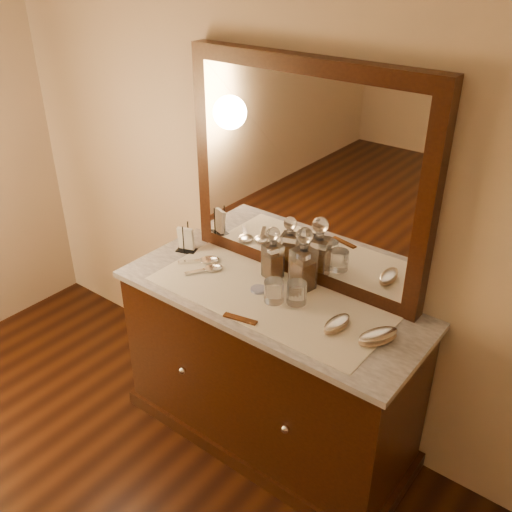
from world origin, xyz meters
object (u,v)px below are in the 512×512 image
object	(u,v)px
napkin_rack	(186,240)
hand_mirror_outer	(206,260)
comb	(240,319)
decanter_left	(273,258)
hand_mirror_inner	(210,269)
mirror_frame	(305,175)
pin_dish	(258,289)
brush_near	(337,324)
brush_far	(378,337)
decanter_right	(303,265)
dresser_cabinet	(269,371)

from	to	relation	value
napkin_rack	hand_mirror_outer	size ratio (longest dim) A/B	0.83
comb	decanter_left	world-z (taller)	decanter_left
decanter_left	hand_mirror_inner	xyz separation A→B (m)	(-0.27, -0.14, -0.09)
mirror_frame	pin_dish	bearing A→B (deg)	-104.16
brush_near	hand_mirror_outer	world-z (taller)	brush_near
mirror_frame	brush_far	size ratio (longest dim) A/B	6.22
comb	brush_near	xyz separation A→B (m)	(0.35, 0.20, 0.02)
decanter_left	hand_mirror_inner	distance (m)	0.32
napkin_rack	brush_far	bearing A→B (deg)	-4.12
napkin_rack	decanter_left	distance (m)	0.51
decanter_left	hand_mirror_outer	xyz separation A→B (m)	(-0.34, -0.09, -0.09)
brush_far	hand_mirror_inner	world-z (taller)	brush_far
pin_dish	comb	world-z (taller)	pin_dish
pin_dish	decanter_right	distance (m)	0.23
decanter_left	mirror_frame	bearing A→B (deg)	51.69
comb	hand_mirror_inner	size ratio (longest dim) A/B	0.81
decanter_left	napkin_rack	bearing A→B (deg)	-172.91
decanter_right	hand_mirror_inner	bearing A→B (deg)	-162.35
mirror_frame	brush_far	bearing A→B (deg)	-25.03
mirror_frame	napkin_rack	bearing A→B (deg)	-163.78
decanter_right	brush_far	world-z (taller)	decanter_right
brush_near	brush_far	xyz separation A→B (m)	(0.17, 0.02, 0.00)
dresser_cabinet	napkin_rack	bearing A→B (deg)	172.69
decanter_left	brush_far	bearing A→B (deg)	-12.93
pin_dish	hand_mirror_outer	xyz separation A→B (m)	(-0.37, 0.05, 0.00)
napkin_rack	decanter_left	xyz separation A→B (m)	(0.50, 0.06, 0.04)
brush_near	pin_dish	bearing A→B (deg)	176.22
pin_dish	hand_mirror_inner	bearing A→B (deg)	179.55
brush_far	brush_near	bearing A→B (deg)	-172.10
comb	decanter_left	bearing A→B (deg)	93.21
napkin_rack	hand_mirror_outer	world-z (taller)	napkin_rack
comb	decanter_right	world-z (taller)	decanter_right
napkin_rack	hand_mirror_inner	xyz separation A→B (m)	(0.23, -0.07, -0.05)
dresser_cabinet	napkin_rack	world-z (taller)	napkin_rack
mirror_frame	brush_near	size ratio (longest dim) A/B	7.59
pin_dish	napkin_rack	world-z (taller)	napkin_rack
decanter_right	brush_far	bearing A→B (deg)	-17.71
decanter_left	hand_mirror_outer	bearing A→B (deg)	-165.35
comb	brush_far	distance (m)	0.57
hand_mirror_inner	pin_dish	bearing A→B (deg)	-0.45
brush_far	hand_mirror_inner	bearing A→B (deg)	179.59
pin_dish	hand_mirror_inner	distance (m)	0.30
napkin_rack	dresser_cabinet	bearing A→B (deg)	-7.31
napkin_rack	hand_mirror_inner	bearing A→B (deg)	-18.17
napkin_rack	decanter_left	world-z (taller)	decanter_left
comb	napkin_rack	xyz separation A→B (m)	(-0.60, 0.30, 0.05)
dresser_cabinet	hand_mirror_inner	world-z (taller)	hand_mirror_inner
mirror_frame	brush_far	world-z (taller)	mirror_frame
pin_dish	decanter_left	xyz separation A→B (m)	(-0.02, 0.14, 0.09)
napkin_rack	brush_near	bearing A→B (deg)	-6.31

